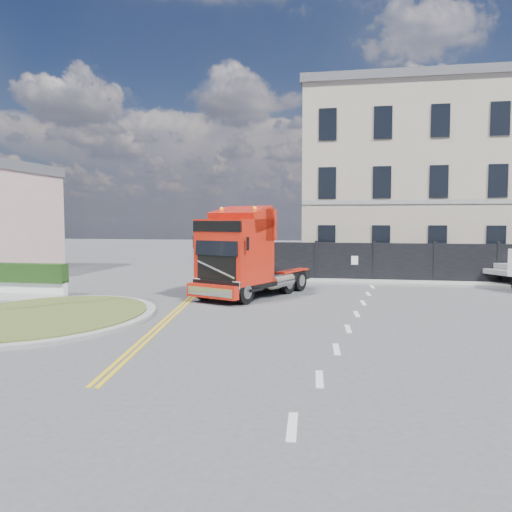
# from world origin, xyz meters

# --- Properties ---
(ground) EXTENTS (120.00, 120.00, 0.00)m
(ground) POSITION_xyz_m (0.00, 0.00, 0.00)
(ground) COLOR #424244
(ground) RESTS_ON ground
(traffic_island) EXTENTS (6.80, 6.80, 0.17)m
(traffic_island) POSITION_xyz_m (-7.00, -3.00, 0.08)
(traffic_island) COLOR gray
(traffic_island) RESTS_ON ground
(hoarding_fence) EXTENTS (18.80, 0.25, 2.00)m
(hoarding_fence) POSITION_xyz_m (6.55, 9.00, 1.00)
(hoarding_fence) COLOR black
(hoarding_fence) RESTS_ON ground
(georgian_building) EXTENTS (12.30, 10.30, 12.80)m
(georgian_building) POSITION_xyz_m (6.00, 16.50, 5.77)
(georgian_building) COLOR #B2A18E
(georgian_building) RESTS_ON ground
(pavement_far) EXTENTS (20.00, 1.60, 0.12)m
(pavement_far) POSITION_xyz_m (6.00, 8.10, 0.06)
(pavement_far) COLOR gray
(pavement_far) RESTS_ON ground
(truck) EXTENTS (4.44, 6.46, 3.64)m
(truck) POSITION_xyz_m (-1.60, 2.46, 1.63)
(truck) COLOR black
(truck) RESTS_ON ground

